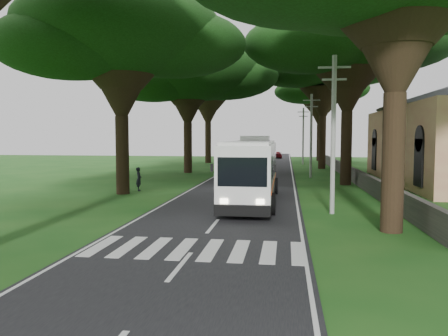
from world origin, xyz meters
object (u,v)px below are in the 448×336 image
(pole_mid, at_px, (311,134))
(coach_bus, at_px, (252,169))
(pole_far, at_px, (303,135))
(distant_car_b, at_px, (258,157))
(distant_car_c, at_px, (277,155))
(pedestrian, at_px, (139,179))
(distant_car_a, at_px, (231,166))
(pole_near, at_px, (333,132))

(pole_mid, bearing_deg, coach_bus, -104.64)
(pole_mid, xyz_separation_m, pole_far, (0.00, 20.00, 0.00))
(coach_bus, bearing_deg, distant_car_b, 92.87)
(distant_car_b, height_order, distant_car_c, distant_car_b)
(coach_bus, bearing_deg, pedestrian, 152.46)
(pole_far, xyz_separation_m, distant_car_c, (-4.01, 17.40, -3.56))
(distant_car_a, xyz_separation_m, distant_car_c, (4.46, 31.21, -0.04))
(pole_near, height_order, pole_mid, same)
(pole_mid, height_order, pole_far, same)
(coach_bus, bearing_deg, pole_mid, 75.06)
(pole_mid, bearing_deg, pole_near, -90.00)
(pole_far, bearing_deg, coach_bus, -96.77)
(pole_far, height_order, distant_car_b, pole_far)
(coach_bus, relative_size, pedestrian, 7.26)
(pole_mid, relative_size, distant_car_a, 2.19)
(pole_near, distance_m, distant_car_c, 57.65)
(pole_mid, xyz_separation_m, distant_car_a, (-8.47, 6.19, -3.53))
(pole_far, height_order, coach_bus, pole_far)
(pole_far, height_order, distant_car_a, pole_far)
(distant_car_c, bearing_deg, pedestrian, 75.16)
(distant_car_a, xyz_separation_m, distant_car_b, (1.68, 20.97, -0.01))
(pole_far, bearing_deg, distant_car_b, 133.50)
(pole_mid, height_order, distant_car_b, pole_mid)
(pole_near, height_order, distant_car_b, pole_near)
(pole_mid, relative_size, distant_car_c, 1.98)
(pole_near, bearing_deg, distant_car_c, 93.99)
(pole_near, height_order, coach_bus, pole_near)
(coach_bus, height_order, distant_car_c, coach_bus)
(pole_near, xyz_separation_m, pole_mid, (0.00, 20.00, 0.00))
(distant_car_b, bearing_deg, pole_near, -100.07)
(pole_mid, bearing_deg, distant_car_c, 96.12)
(pole_near, xyz_separation_m, distant_car_c, (-4.01, 57.40, -3.56))
(coach_bus, height_order, pedestrian, coach_bus)
(pole_near, relative_size, pole_far, 1.00)
(pole_mid, distance_m, pedestrian, 18.14)
(pole_mid, height_order, coach_bus, pole_mid)
(distant_car_b, bearing_deg, pole_mid, -94.22)
(pole_mid, bearing_deg, pedestrian, -136.58)
(pole_mid, distance_m, distant_car_c, 37.79)
(pole_mid, bearing_deg, pole_far, 90.00)
(coach_bus, bearing_deg, distant_car_a, 99.90)
(distant_car_a, bearing_deg, distant_car_b, -105.34)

